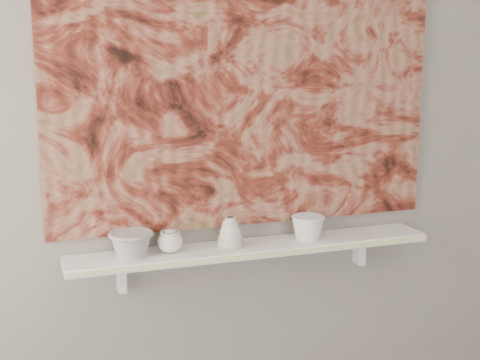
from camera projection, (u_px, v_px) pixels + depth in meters
name	position (u px, v px, depth m)	size (l,w,h in m)	color
wall_back	(245.00, 131.00, 2.53)	(3.60, 3.60, 0.00)	gray
shelf	(253.00, 248.00, 2.52)	(1.40, 0.18, 0.03)	white
shelf_stripe	(262.00, 255.00, 2.44)	(1.40, 0.01, 0.02)	beige
bracket_left	(121.00, 275.00, 2.45)	(0.03, 0.06, 0.12)	white
bracket_right	(359.00, 250.00, 2.75)	(0.03, 0.06, 0.12)	white
painting	(246.00, 80.00, 2.48)	(1.50, 0.03, 1.10)	maroon
house_motif	(353.00, 156.00, 2.67)	(0.09, 0.00, 0.08)	black
bowl_grey	(131.00, 244.00, 2.37)	(0.16, 0.16, 0.09)	#9D9D9A
cup_cream	(170.00, 241.00, 2.41)	(0.09, 0.09, 0.08)	silver
bell_vessel	(230.00, 232.00, 2.48)	(0.10, 0.10, 0.11)	silver
bowl_white	(308.00, 227.00, 2.58)	(0.13, 0.13, 0.09)	silver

